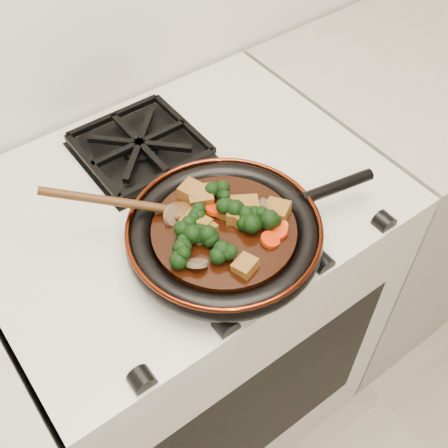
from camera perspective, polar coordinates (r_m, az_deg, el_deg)
stove at (r=1.41m, az=-3.42°, el=-9.43°), size 0.76×0.60×0.90m
burner_grate_front at (r=0.97m, az=-0.00°, el=-1.12°), size 0.23×0.23×0.03m
burner_grate_back at (r=1.13m, az=-8.53°, el=7.77°), size 0.23×0.23×0.03m
skillet at (r=0.93m, az=0.12°, el=-0.99°), size 0.45×0.33×0.05m
braising_sauce at (r=0.92m, az=0.00°, el=-0.84°), size 0.24×0.24×0.02m
tofu_cube_0 at (r=0.93m, az=1.59°, el=0.96°), size 0.05×0.05×0.03m
tofu_cube_1 at (r=0.93m, az=1.51°, el=1.20°), size 0.06×0.06×0.03m
tofu_cube_2 at (r=0.91m, az=-2.16°, el=-0.59°), size 0.04×0.04×0.02m
tofu_cube_3 at (r=0.93m, az=0.87°, el=1.42°), size 0.06×0.05×0.03m
tofu_cube_4 at (r=0.93m, az=2.15°, el=1.54°), size 0.06×0.06×0.03m
tofu_cube_5 at (r=0.96m, az=-3.22°, el=3.26°), size 0.05×0.05×0.03m
tofu_cube_6 at (r=0.86m, az=2.18°, el=-4.28°), size 0.04×0.04×0.02m
tofu_cube_7 at (r=0.95m, az=-2.42°, el=2.82°), size 0.05×0.05×0.03m
tofu_cube_8 at (r=0.91m, az=-3.04°, el=-0.21°), size 0.06×0.06×0.03m
tofu_cube_9 at (r=0.94m, az=5.41°, el=1.36°), size 0.05×0.06×0.03m
broccoli_floret_0 at (r=0.87m, az=-4.76°, el=-3.06°), size 0.08×0.08×0.06m
broccoli_floret_1 at (r=0.92m, az=-3.22°, el=1.08°), size 0.08×0.07×0.07m
broccoli_floret_2 at (r=0.89m, az=-3.72°, el=-1.04°), size 0.07×0.07×0.06m
broccoli_floret_3 at (r=0.95m, az=-0.43°, el=2.97°), size 0.07×0.08×0.06m
broccoli_floret_4 at (r=0.92m, az=4.79°, el=0.61°), size 0.09×0.09×0.07m
broccoli_floret_5 at (r=0.93m, az=0.94°, el=1.47°), size 0.07×0.08×0.07m
broccoli_floret_6 at (r=0.92m, az=2.62°, el=0.30°), size 0.09×0.09×0.06m
broccoli_floret_7 at (r=0.89m, az=-2.55°, el=-1.47°), size 0.09×0.08×0.06m
broccoli_floret_8 at (r=0.87m, az=-0.05°, el=-2.80°), size 0.07×0.08×0.06m
carrot_coin_0 at (r=0.94m, az=5.45°, el=1.56°), size 0.03×0.03×0.02m
carrot_coin_1 at (r=0.94m, az=-0.99°, el=1.42°), size 0.03×0.03×0.02m
carrot_coin_2 at (r=0.92m, az=-3.70°, el=0.06°), size 0.04×0.03×0.03m
carrot_coin_3 at (r=0.92m, az=5.68°, el=-0.26°), size 0.03×0.03×0.02m
carrot_coin_4 at (r=0.91m, az=5.57°, el=-0.73°), size 0.03×0.03×0.02m
carrot_coin_5 at (r=0.90m, az=4.71°, el=-1.60°), size 0.03×0.03×0.02m
mushroom_slice_0 at (r=0.87m, az=-2.78°, el=-4.00°), size 0.05×0.05×0.03m
mushroom_slice_1 at (r=0.94m, az=4.52°, el=1.90°), size 0.03×0.04×0.03m
mushroom_slice_2 at (r=0.96m, az=-2.84°, el=3.14°), size 0.05×0.05×0.02m
mushroom_slice_3 at (r=0.93m, az=-5.19°, el=0.80°), size 0.05×0.04×0.04m
wooden_spoon at (r=0.93m, az=-8.39°, el=1.88°), size 0.14×0.11×0.23m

